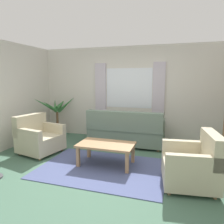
% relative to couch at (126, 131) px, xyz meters
% --- Properties ---
extents(ground_plane, '(6.24, 6.24, 0.00)m').
position_rel_couch_xyz_m(ground_plane, '(-0.09, -1.54, -0.37)').
color(ground_plane, '#476B56').
extents(wall_back, '(5.32, 0.12, 2.60)m').
position_rel_couch_xyz_m(wall_back, '(-0.09, 0.72, 0.93)').
color(wall_back, silver).
rests_on(wall_back, ground_plane).
extents(window_with_curtains, '(1.98, 0.07, 1.40)m').
position_rel_couch_xyz_m(window_with_curtains, '(-0.09, 0.64, 1.08)').
color(window_with_curtains, white).
extents(area_rug, '(2.39, 1.66, 0.01)m').
position_rel_couch_xyz_m(area_rug, '(-0.09, -1.54, -0.36)').
color(area_rug, '#4C5684').
rests_on(area_rug, ground_plane).
extents(couch, '(1.90, 0.82, 0.92)m').
position_rel_couch_xyz_m(couch, '(0.00, 0.00, 0.00)').
color(couch, slate).
rests_on(couch, ground_plane).
extents(armchair_left, '(0.97, 0.99, 0.88)m').
position_rel_couch_xyz_m(armchair_left, '(-1.80, -1.13, -0.01)').
color(armchair_left, '#BCB293').
rests_on(armchair_left, ground_plane).
extents(armchair_right, '(0.92, 0.94, 0.88)m').
position_rel_couch_xyz_m(armchair_right, '(1.52, -1.71, -0.01)').
color(armchair_right, '#BCB293').
rests_on(armchair_right, ground_plane).
extents(coffee_table, '(1.10, 0.64, 0.44)m').
position_rel_couch_xyz_m(coffee_table, '(-0.07, -1.34, 0.01)').
color(coffee_table, '#A87F56').
rests_on(coffee_table, ground_plane).
extents(potted_plant, '(0.99, 1.17, 1.22)m').
position_rel_couch_xyz_m(potted_plant, '(-2.16, 0.25, 0.23)').
color(potted_plant, '#9E6B4C').
rests_on(potted_plant, ground_plane).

